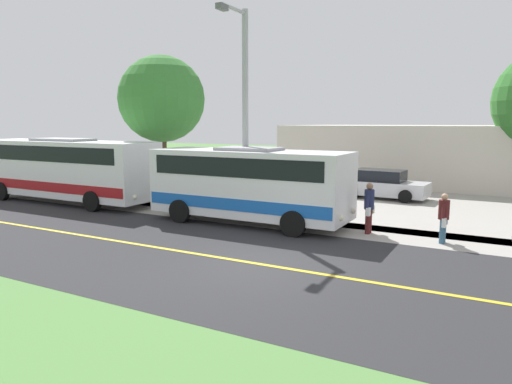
% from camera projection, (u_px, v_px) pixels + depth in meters
% --- Properties ---
extents(ground_plane, '(120.00, 120.00, 0.00)m').
position_uv_depth(ground_plane, '(261.00, 264.00, 12.74)').
color(ground_plane, '#548442').
extents(road_surface, '(8.00, 100.00, 0.01)m').
position_uv_depth(road_surface, '(261.00, 264.00, 12.74)').
color(road_surface, '#28282B').
rests_on(road_surface, ground).
extents(sidewalk, '(2.40, 100.00, 0.01)m').
position_uv_depth(sidewalk, '(326.00, 227.00, 17.26)').
color(sidewalk, '#9E9991').
rests_on(sidewalk, ground).
extents(parking_lot_surface, '(14.00, 36.00, 0.01)m').
position_uv_depth(parking_lot_surface, '(439.00, 204.00, 22.11)').
color(parking_lot_surface, '#9E9991').
rests_on(parking_lot_surface, ground).
extents(road_centre_line, '(0.16, 100.00, 0.00)m').
position_uv_depth(road_centre_line, '(261.00, 264.00, 12.74)').
color(road_centre_line, gold).
rests_on(road_centre_line, ground).
extents(shuttle_bus_front, '(2.71, 7.82, 2.92)m').
position_uv_depth(shuttle_bus_front, '(249.00, 182.00, 17.80)').
color(shuttle_bus_front, white).
rests_on(shuttle_bus_front, ground).
extents(transit_bus_rear, '(2.74, 10.28, 3.09)m').
position_uv_depth(transit_bus_rear, '(64.00, 167.00, 22.65)').
color(transit_bus_rear, white).
rests_on(transit_bus_rear, ground).
extents(pedestrian_with_bags, '(0.72, 0.34, 1.61)m').
position_uv_depth(pedestrian_with_bags, '(444.00, 217.00, 14.89)').
color(pedestrian_with_bags, '#335972').
rests_on(pedestrian_with_bags, ground).
extents(pedestrian_waiting, '(0.72, 0.34, 1.78)m').
position_uv_depth(pedestrian_waiting, '(369.00, 206.00, 16.19)').
color(pedestrian_waiting, '#4C1919').
rests_on(pedestrian_waiting, ground).
extents(street_light_pole, '(1.97, 0.24, 8.04)m').
position_uv_depth(street_light_pole, '(244.00, 107.00, 17.89)').
color(street_light_pole, '#9E9EA3').
rests_on(street_light_pole, ground).
extents(parked_car_near, '(2.24, 4.51, 1.45)m').
position_uv_depth(parked_car_near, '(382.00, 185.00, 23.84)').
color(parked_car_near, silver).
rests_on(parked_car_near, ground).
extents(tree_curbside, '(4.22, 4.22, 7.09)m').
position_uv_depth(tree_curbside, '(162.00, 99.00, 22.88)').
color(tree_curbside, '#4C3826').
rests_on(tree_curbside, ground).
extents(commercial_building, '(10.00, 18.89, 3.65)m').
position_uv_depth(commercial_building, '(442.00, 154.00, 30.16)').
color(commercial_building, beige).
rests_on(commercial_building, ground).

